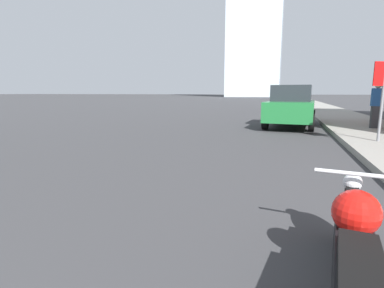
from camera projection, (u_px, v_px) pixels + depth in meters
The scene contains 6 objects.
sidewalk at pixel (312, 104), 34.63m from camera, with size 2.90×240.00×0.15m.
motorcycle at pixel (355, 261), 1.86m from camera, with size 0.67×2.47×0.76m.
parked_car_green at pixel (291, 106), 12.21m from camera, with size 2.13×4.47×1.68m.
parked_car_black at pixel (292, 99), 23.66m from camera, with size 1.83×4.19×1.78m.
stop_sign at pixel (384, 87), 7.57m from camera, with size 0.57×0.26×2.02m.
pedestrian at pixel (376, 105), 10.54m from camera, with size 0.36×0.23×1.63m.
Camera 1 is at (3.17, 2.53, 1.41)m, focal length 28.00 mm.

